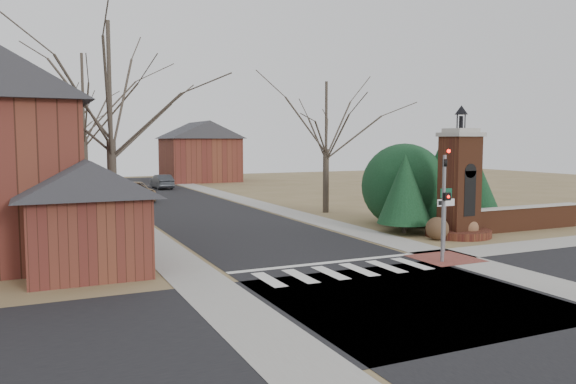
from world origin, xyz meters
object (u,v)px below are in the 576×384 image
sign_post (446,207)px  pickup_truck (135,192)px  traffic_signal_pole (444,197)px  brick_gate_monument (459,193)px  distant_car (162,182)px

sign_post → pickup_truck: 27.83m
traffic_signal_pole → brick_gate_monument: (4.70, 4.42, -0.42)m
traffic_signal_pole → sign_post: (1.29, 1.41, -0.64)m
brick_gate_monument → distant_car: 34.94m
traffic_signal_pole → brick_gate_monument: brick_gate_monument is taller
brick_gate_monument → pickup_truck: 26.34m
traffic_signal_pole → brick_gate_monument: size_ratio=0.69×
sign_post → distant_car: sign_post is taller
pickup_truck → distant_car: 11.51m
distant_car → traffic_signal_pole: bearing=92.6°
brick_gate_monument → pickup_truck: brick_gate_monument is taller
sign_post → brick_gate_monument: bearing=41.4°
traffic_signal_pole → brick_gate_monument: bearing=43.2°
traffic_signal_pole → distant_car: 38.67m
pickup_truck → distant_car: bearing=65.3°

